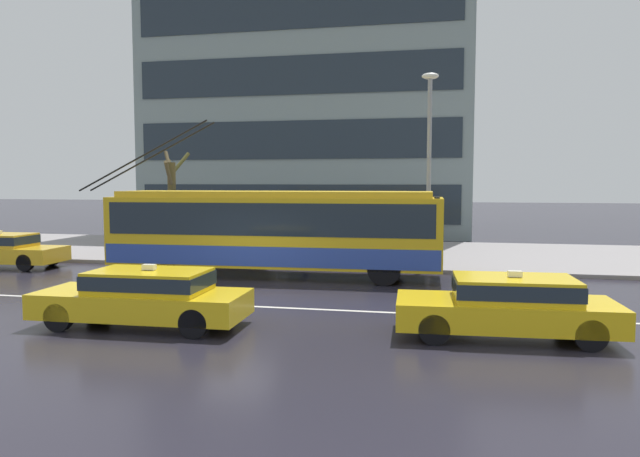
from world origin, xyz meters
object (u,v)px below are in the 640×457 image
at_px(pedestrian_walking_past, 189,233).
at_px(taxi_oncoming_far, 509,304).
at_px(trolleybus, 275,230).
at_px(pedestrian_approaching_curb, 303,220).
at_px(pedestrian_waiting_by_pole, 393,223).
at_px(street_tree_bare, 172,200).
at_px(taxi_queued_behind_bus, 1,249).
at_px(bus_shelter, 241,210).
at_px(taxi_oncoming_near, 145,295).
at_px(pedestrian_at_shelter, 165,219).
at_px(street_lamp, 429,153).

bearing_deg(pedestrian_walking_past, taxi_oncoming_far, -41.07).
xyz_separation_m(trolleybus, pedestrian_walking_past, (-4.62, 3.37, -0.48)).
distance_m(pedestrian_approaching_curb, pedestrian_waiting_by_pole, 3.45).
height_order(taxi_oncoming_far, street_tree_bare, street_tree_bare).
distance_m(taxi_queued_behind_bus, bus_shelter, 9.07).
bearing_deg(trolleybus, taxi_oncoming_near, -97.21).
bearing_deg(pedestrian_at_shelter, pedestrian_waiting_by_pole, 9.39).
relative_size(pedestrian_walking_past, pedestrian_waiting_by_pole, 0.86).
height_order(bus_shelter, pedestrian_walking_past, bus_shelter).
xyz_separation_m(taxi_oncoming_far, taxi_oncoming_near, (-7.81, -0.63, 0.00)).
bearing_deg(pedestrian_waiting_by_pole, street_tree_bare, -179.37).
bearing_deg(pedestrian_approaching_curb, pedestrian_at_shelter, -168.90).
relative_size(taxi_queued_behind_bus, pedestrian_approaching_curb, 2.32).
distance_m(taxi_queued_behind_bus, pedestrian_at_shelter, 6.15).
height_order(taxi_oncoming_near, pedestrian_at_shelter, pedestrian_at_shelter).
distance_m(taxi_oncoming_far, pedestrian_waiting_by_pole, 10.66).
relative_size(pedestrian_approaching_curb, pedestrian_waiting_by_pole, 1.03).
bearing_deg(trolleybus, pedestrian_walking_past, 143.88).
distance_m(taxi_oncoming_far, pedestrian_at_shelter, 14.78).
relative_size(pedestrian_walking_past, street_tree_bare, 0.38).
height_order(trolleybus, pedestrian_walking_past, trolleybus).
relative_size(taxi_oncoming_near, pedestrian_waiting_by_pole, 2.44).
bearing_deg(taxi_queued_behind_bus, pedestrian_approaching_curb, 15.63).
distance_m(pedestrian_walking_past, street_lamp, 10.19).
height_order(pedestrian_walking_past, pedestrian_waiting_by_pole, pedestrian_waiting_by_pole).
xyz_separation_m(taxi_oncoming_near, bus_shelter, (-1.38, 10.38, 1.41)).
xyz_separation_m(taxi_oncoming_near, pedestrian_walking_past, (-3.70, 10.66, 0.41)).
bearing_deg(pedestrian_waiting_by_pole, taxi_queued_behind_bus, -166.44).
bearing_deg(pedestrian_at_shelter, bus_shelter, 21.31).
height_order(taxi_oncoming_near, bus_shelter, bus_shelter).
height_order(taxi_queued_behind_bus, bus_shelter, bus_shelter).
relative_size(taxi_queued_behind_bus, pedestrian_walking_past, 2.78).
bearing_deg(bus_shelter, pedestrian_at_shelter, -158.69).
height_order(taxi_oncoming_far, street_lamp, street_lamp).
bearing_deg(taxi_oncoming_far, taxi_oncoming_near, -175.42).
bearing_deg(pedestrian_waiting_by_pole, taxi_oncoming_near, -113.22).
height_order(taxi_queued_behind_bus, street_lamp, street_lamp).
bearing_deg(pedestrian_walking_past, pedestrian_waiting_by_pole, 0.64).
bearing_deg(pedestrian_approaching_curb, pedestrian_waiting_by_pole, 6.71).
height_order(pedestrian_at_shelter, pedestrian_waiting_by_pole, pedestrian_at_shelter).
bearing_deg(street_lamp, trolleybus, -153.08).
xyz_separation_m(pedestrian_approaching_curb, pedestrian_waiting_by_pole, (3.43, 0.40, -0.06)).
relative_size(bus_shelter, street_tree_bare, 0.85).
height_order(pedestrian_at_shelter, pedestrian_approaching_curb, pedestrian_at_shelter).
bearing_deg(bus_shelter, street_tree_bare, 174.78).
height_order(bus_shelter, street_lamp, street_lamp).
distance_m(taxi_oncoming_far, taxi_oncoming_near, 7.84).
bearing_deg(taxi_oncoming_far, pedestrian_approaching_curb, 124.28).
xyz_separation_m(taxi_queued_behind_bus, pedestrian_waiting_by_pole, (14.40, 3.47, 0.95)).
bearing_deg(pedestrian_walking_past, bus_shelter, -7.05).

